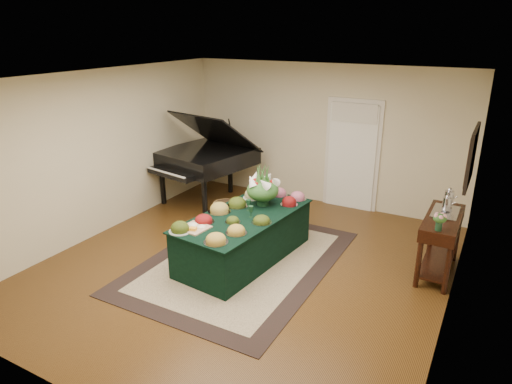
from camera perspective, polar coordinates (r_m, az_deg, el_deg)
The scene contains 14 objects.
ground at distance 6.84m, azimuth -1.22°, elevation -9.06°, with size 6.00×6.00×0.00m, color #311C0B.
area_rug at distance 6.93m, azimuth -1.91°, elevation -8.61°, with size 2.52×3.53×0.01m.
kitchen_doorway at distance 8.80m, azimuth 11.90°, elevation 4.40°, with size 1.05×0.07×2.10m.
buffet_table at distance 6.84m, azimuth -1.46°, elevation -5.62°, with size 1.30×2.35×0.72m.
food_platters at distance 6.75m, azimuth -1.73°, elevation -2.23°, with size 1.18×2.29×0.13m.
cutting_board at distance 6.30m, azimuth -7.62°, elevation -4.24°, with size 0.39×0.39×0.10m.
green_goblets at distance 6.69m, azimuth -0.79°, elevation -2.04°, with size 0.23×0.28×0.18m.
floral_centerpiece at distance 6.96m, azimuth 0.85°, elevation 0.73°, with size 0.52×0.52×0.52m.
grand_piano at distance 8.97m, azimuth -6.33°, elevation 4.36°, with size 1.87×2.02×1.83m.
wicker_basket at distance 8.42m, azimuth -3.84°, elevation -2.26°, with size 0.45×0.45×0.28m, color #A97C44.
mahogany_sideboard at distance 6.83m, azimuth 22.20°, elevation -4.38°, with size 0.45×1.24×0.88m.
tea_service at distance 6.96m, azimuth 22.82°, elevation -1.20°, with size 0.34×0.58×0.30m.
pink_bouquet at distance 6.21m, azimuth 21.99°, elevation -3.13°, with size 0.19×0.19×0.24m.
wall_painting at distance 6.48m, azimuth 25.35°, elevation 4.00°, with size 0.05×0.95×0.75m.
Camera 1 is at (3.00, -5.18, 3.32)m, focal length 32.00 mm.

